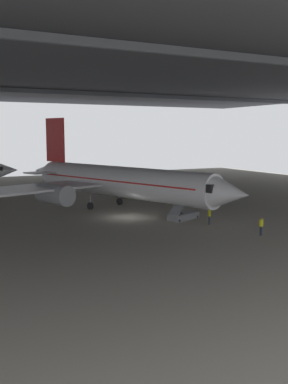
{
  "coord_description": "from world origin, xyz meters",
  "views": [
    {
      "loc": [
        -20.49,
        -44.15,
        9.24
      ],
      "look_at": [
        2.68,
        1.22,
        2.56
      ],
      "focal_mm": 41.52,
      "sensor_mm": 36.0,
      "label": 1
    }
  ],
  "objects_px": {
    "boarding_stairs": "(184,213)",
    "crew_worker_near_nose": "(261,225)",
    "baggage_tug": "(123,194)",
    "crew_worker_by_stairs": "(209,215)",
    "airplane_main": "(116,181)"
  },
  "relations": [
    {
      "from": "baggage_tug",
      "to": "crew_worker_by_stairs",
      "type": "bearing_deg",
      "value": -90.98
    },
    {
      "from": "airplane_main",
      "to": "crew_worker_near_nose",
      "type": "xyz_separation_m",
      "value": [
        6.01,
        -19.26,
        -2.47
      ]
    },
    {
      "from": "crew_worker_near_nose",
      "to": "baggage_tug",
      "type": "relative_size",
      "value": 0.69
    },
    {
      "from": "crew_worker_near_nose",
      "to": "baggage_tug",
      "type": "bearing_deg",
      "value": 92.0
    },
    {
      "from": "boarding_stairs",
      "to": "baggage_tug",
      "type": "height_order",
      "value": "boarding_stairs"
    },
    {
      "from": "boarding_stairs",
      "to": "crew_worker_by_stairs",
      "type": "distance_m",
      "value": 3.83
    },
    {
      "from": "airplane_main",
      "to": "baggage_tug",
      "type": "relative_size",
      "value": 14.28
    },
    {
      "from": "boarding_stairs",
      "to": "crew_worker_near_nose",
      "type": "height_order",
      "value": "boarding_stairs"
    },
    {
      "from": "crew_worker_by_stairs",
      "to": "boarding_stairs",
      "type": "bearing_deg",
      "value": 101.12
    },
    {
      "from": "boarding_stairs",
      "to": "crew_worker_near_nose",
      "type": "distance_m",
      "value": 10.11
    },
    {
      "from": "boarding_stairs",
      "to": "crew_worker_near_nose",
      "type": "bearing_deg",
      "value": -77.99
    },
    {
      "from": "boarding_stairs",
      "to": "crew_worker_by_stairs",
      "type": "bearing_deg",
      "value": -78.88
    },
    {
      "from": "boarding_stairs",
      "to": "baggage_tug",
      "type": "bearing_deg",
      "value": 86.54
    },
    {
      "from": "crew_worker_near_nose",
      "to": "baggage_tug",
      "type": "height_order",
      "value": "crew_worker_near_nose"
    },
    {
      "from": "airplane_main",
      "to": "baggage_tug",
      "type": "bearing_deg",
      "value": 60.98
    }
  ]
}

